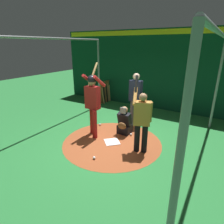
{
  "coord_description": "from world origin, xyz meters",
  "views": [
    {
      "loc": [
        4.26,
        2.59,
        2.74
      ],
      "look_at": [
        0.0,
        0.0,
        0.95
      ],
      "focal_mm": 30.36,
      "sensor_mm": 36.0,
      "label": 1
    }
  ],
  "objects_px": {
    "catcher": "(124,123)",
    "baseball_2": "(131,134)",
    "umpire": "(135,97)",
    "visitor": "(142,119)",
    "batter": "(93,100)",
    "baseball_0": "(100,125)",
    "baseball_1": "(94,158)",
    "home_plate": "(112,142)",
    "bat_rack": "(107,92)"
  },
  "relations": [
    {
      "from": "umpire",
      "to": "baseball_0",
      "type": "bearing_deg",
      "value": -54.82
    },
    {
      "from": "catcher",
      "to": "baseball_2",
      "type": "height_order",
      "value": "catcher"
    },
    {
      "from": "umpire",
      "to": "baseball_2",
      "type": "relative_size",
      "value": 24.91
    },
    {
      "from": "catcher",
      "to": "visitor",
      "type": "height_order",
      "value": "visitor"
    },
    {
      "from": "umpire",
      "to": "visitor",
      "type": "xyz_separation_m",
      "value": [
        1.54,
        0.89,
        -0.11
      ]
    },
    {
      "from": "home_plate",
      "to": "umpire",
      "type": "distance_m",
      "value": 1.84
    },
    {
      "from": "bat_rack",
      "to": "baseball_0",
      "type": "height_order",
      "value": "bat_rack"
    },
    {
      "from": "visitor",
      "to": "baseball_2",
      "type": "distance_m",
      "value": 1.29
    },
    {
      "from": "baseball_0",
      "to": "baseball_1",
      "type": "xyz_separation_m",
      "value": [
        1.8,
        1.07,
        0.0
      ]
    },
    {
      "from": "catcher",
      "to": "umpire",
      "type": "height_order",
      "value": "umpire"
    },
    {
      "from": "baseball_0",
      "to": "baseball_1",
      "type": "bearing_deg",
      "value": 30.76
    },
    {
      "from": "catcher",
      "to": "umpire",
      "type": "xyz_separation_m",
      "value": [
        -0.81,
        -0.02,
        0.69
      ]
    },
    {
      "from": "bat_rack",
      "to": "baseball_2",
      "type": "xyz_separation_m",
      "value": [
        2.9,
        2.74,
        -0.45
      ]
    },
    {
      "from": "home_plate",
      "to": "umpire",
      "type": "relative_size",
      "value": 0.23
    },
    {
      "from": "visitor",
      "to": "baseball_2",
      "type": "height_order",
      "value": "visitor"
    },
    {
      "from": "batter",
      "to": "baseball_2",
      "type": "distance_m",
      "value": 1.64
    },
    {
      "from": "umpire",
      "to": "visitor",
      "type": "relative_size",
      "value": 0.92
    },
    {
      "from": "umpire",
      "to": "baseball_1",
      "type": "bearing_deg",
      "value": 1.38
    },
    {
      "from": "catcher",
      "to": "baseball_2",
      "type": "bearing_deg",
      "value": 81.92
    },
    {
      "from": "home_plate",
      "to": "baseball_0",
      "type": "xyz_separation_m",
      "value": [
        -0.81,
        -0.99,
        0.03
      ]
    },
    {
      "from": "catcher",
      "to": "visitor",
      "type": "distance_m",
      "value": 1.28
    },
    {
      "from": "visitor",
      "to": "baseball_0",
      "type": "height_order",
      "value": "visitor"
    },
    {
      "from": "catcher",
      "to": "baseball_2",
      "type": "relative_size",
      "value": 12.47
    },
    {
      "from": "baseball_1",
      "to": "batter",
      "type": "bearing_deg",
      "value": -143.35
    },
    {
      "from": "home_plate",
      "to": "batter",
      "type": "xyz_separation_m",
      "value": [
        -0.1,
        -0.73,
        1.17
      ]
    },
    {
      "from": "visitor",
      "to": "catcher",
      "type": "bearing_deg",
      "value": -150.06
    },
    {
      "from": "batter",
      "to": "visitor",
      "type": "bearing_deg",
      "value": 85.8
    },
    {
      "from": "baseball_0",
      "to": "baseball_1",
      "type": "relative_size",
      "value": 1.0
    },
    {
      "from": "batter",
      "to": "catcher",
      "type": "bearing_deg",
      "value": 128.6
    },
    {
      "from": "bat_rack",
      "to": "home_plate",
      "type": "bearing_deg",
      "value": 34.37
    },
    {
      "from": "home_plate",
      "to": "umpire",
      "type": "xyz_separation_m",
      "value": [
        -1.52,
        0.02,
        1.03
      ]
    },
    {
      "from": "bat_rack",
      "to": "baseball_1",
      "type": "xyz_separation_m",
      "value": [
        4.57,
        2.52,
        -0.45
      ]
    },
    {
      "from": "baseball_0",
      "to": "baseball_2",
      "type": "xyz_separation_m",
      "value": [
        0.13,
        1.29,
        0.0
      ]
    },
    {
      "from": "umpire",
      "to": "visitor",
      "type": "distance_m",
      "value": 1.78
    },
    {
      "from": "home_plate",
      "to": "umpire",
      "type": "height_order",
      "value": "umpire"
    },
    {
      "from": "batter",
      "to": "catcher",
      "type": "xyz_separation_m",
      "value": [
        -0.61,
        0.77,
        -0.82
      ]
    },
    {
      "from": "home_plate",
      "to": "baseball_1",
      "type": "xyz_separation_m",
      "value": [
        1.0,
        0.08,
        0.03
      ]
    },
    {
      "from": "umpire",
      "to": "baseball_1",
      "type": "distance_m",
      "value": 2.71
    },
    {
      "from": "umpire",
      "to": "baseball_2",
      "type": "distance_m",
      "value": 1.34
    },
    {
      "from": "visitor",
      "to": "umpire",
      "type": "bearing_deg",
      "value": -169.97
    },
    {
      "from": "baseball_0",
      "to": "home_plate",
      "type": "bearing_deg",
      "value": 50.96
    },
    {
      "from": "visitor",
      "to": "baseball_1",
      "type": "xyz_separation_m",
      "value": [
        0.97,
        -0.83,
        -0.89
      ]
    },
    {
      "from": "bat_rack",
      "to": "baseball_1",
      "type": "bearing_deg",
      "value": 28.9
    },
    {
      "from": "batter",
      "to": "baseball_0",
      "type": "distance_m",
      "value": 1.37
    },
    {
      "from": "catcher",
      "to": "bat_rack",
      "type": "height_order",
      "value": "bat_rack"
    },
    {
      "from": "umpire",
      "to": "baseball_2",
      "type": "xyz_separation_m",
      "value": [
        0.85,
        0.28,
        -1.0
      ]
    },
    {
      "from": "home_plate",
      "to": "batter",
      "type": "distance_m",
      "value": 1.38
    },
    {
      "from": "baseball_1",
      "to": "umpire",
      "type": "bearing_deg",
      "value": -178.62
    },
    {
      "from": "catcher",
      "to": "baseball_1",
      "type": "height_order",
      "value": "catcher"
    },
    {
      "from": "batter",
      "to": "baseball_0",
      "type": "relative_size",
      "value": 30.12
    }
  ]
}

